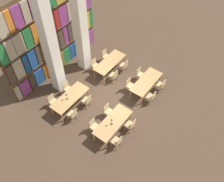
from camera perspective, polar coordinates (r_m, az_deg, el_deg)
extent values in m
plane|color=#4C3828|center=(14.50, -0.44, -1.48)|extent=(40.00, 40.00, 0.00)
cube|color=brown|center=(14.74, -13.67, 12.89)|extent=(6.90, 0.06, 5.50)
cube|color=brown|center=(16.49, -11.94, 5.34)|extent=(6.90, 0.35, 0.03)
cube|color=tan|center=(14.97, -20.73, -0.41)|extent=(0.28, 0.20, 1.03)
cube|color=#84387A|center=(15.11, -19.32, 0.75)|extent=(0.62, 0.20, 1.03)
cube|color=#47382D|center=(15.28, -17.78, 2.03)|extent=(0.36, 0.20, 1.03)
cube|color=navy|center=(15.46, -16.38, 3.19)|extent=(0.62, 0.20, 1.03)
cube|color=orange|center=(15.67, -14.86, 4.43)|extent=(0.37, 0.20, 1.03)
cube|color=#84387A|center=(15.85, -13.72, 5.36)|extent=(0.46, 0.20, 1.03)
cube|color=tan|center=(16.03, -12.63, 6.25)|extent=(0.30, 0.20, 1.03)
cube|color=#B7932D|center=(16.20, -11.65, 7.04)|extent=(0.40, 0.20, 1.03)
cube|color=#236B38|center=(16.43, -10.45, 8.00)|extent=(0.54, 0.20, 1.03)
cube|color=navy|center=(16.67, -9.26, 8.95)|extent=(0.40, 0.20, 1.03)
cube|color=navy|center=(16.87, -8.35, 9.67)|extent=(0.31, 0.20, 1.03)
cube|color=tan|center=(17.07, -7.50, 10.33)|extent=(0.35, 0.20, 1.03)
cube|color=#236B38|center=(17.32, -6.45, 11.15)|extent=(0.48, 0.20, 1.03)
cube|color=#84387A|center=(17.64, -5.21, 12.11)|extent=(0.59, 0.20, 1.03)
cube|color=brown|center=(15.58, -12.75, 8.93)|extent=(6.90, 0.35, 0.03)
cube|color=#47382D|center=(13.96, -22.22, 3.51)|extent=(0.37, 0.20, 1.20)
cube|color=tan|center=(14.12, -20.66, 4.75)|extent=(0.55, 0.20, 1.20)
cube|color=navy|center=(14.28, -19.16, 5.93)|extent=(0.29, 0.20, 1.20)
cube|color=navy|center=(14.44, -17.87, 6.94)|extent=(0.49, 0.20, 1.20)
cube|color=#47382D|center=(14.64, -16.44, 8.04)|extent=(0.37, 0.20, 1.20)
cube|color=#B7932D|center=(14.84, -15.08, 9.09)|extent=(0.54, 0.20, 1.20)
cube|color=tan|center=(15.09, -13.50, 10.29)|extent=(0.56, 0.20, 1.20)
cube|color=#47382D|center=(15.38, -11.90, 11.49)|extent=(0.55, 0.20, 1.20)
cube|color=#84387A|center=(15.61, -10.69, 12.38)|extent=(0.29, 0.20, 1.20)
cube|color=#47382D|center=(15.80, -9.75, 13.07)|extent=(0.30, 0.20, 1.20)
cube|color=tan|center=(16.06, -8.56, 13.92)|extent=(0.57, 0.20, 1.20)
cube|color=maroon|center=(16.43, -6.99, 15.04)|extent=(0.68, 0.20, 1.20)
cube|color=#B7932D|center=(16.75, -5.70, 15.94)|extent=(0.30, 0.20, 1.20)
cube|color=#236B38|center=(16.95, -4.96, 16.44)|extent=(0.26, 0.20, 1.20)
cube|color=brown|center=(14.74, -13.68, 12.93)|extent=(6.90, 0.35, 0.03)
cube|color=#236B38|center=(13.10, -23.93, 7.53)|extent=(0.37, 0.20, 1.14)
cube|color=tan|center=(13.25, -22.37, 8.71)|extent=(0.46, 0.20, 1.14)
cube|color=tan|center=(13.45, -20.61, 10.02)|extent=(0.57, 0.20, 1.14)
cube|color=#236B38|center=(13.67, -18.78, 11.36)|extent=(0.47, 0.20, 1.14)
cube|color=orange|center=(13.86, -17.38, 12.37)|extent=(0.32, 0.20, 1.14)
cube|color=orange|center=(14.01, -16.36, 13.09)|extent=(0.30, 0.20, 1.14)
cube|color=tan|center=(14.22, -14.96, 14.08)|extent=(0.48, 0.20, 1.14)
cube|color=maroon|center=(14.52, -13.19, 15.30)|extent=(0.66, 0.20, 1.14)
cube|color=#84387A|center=(14.88, -11.29, 16.58)|extent=(0.61, 0.20, 1.14)
cube|color=tan|center=(15.25, -9.47, 17.77)|extent=(0.61, 0.20, 1.14)
cube|color=#236B38|center=(15.65, -7.69, 18.90)|extent=(0.59, 0.20, 1.14)
cube|color=#84387A|center=(16.05, -6.07, 19.91)|extent=(0.63, 0.20, 1.14)
cube|color=brown|center=(13.98, -14.75, 17.40)|extent=(6.90, 0.35, 0.03)
cube|color=tan|center=(12.48, -24.18, 13.41)|extent=(0.51, 0.20, 1.12)
cube|color=orange|center=(12.65, -22.60, 14.50)|extent=(0.31, 0.20, 1.12)
cube|color=#84387A|center=(12.83, -21.02, 15.58)|extent=(0.50, 0.20, 1.12)
cube|color=tan|center=(13.05, -19.27, 16.74)|extent=(0.39, 0.20, 1.12)
cube|color=#84387A|center=(13.28, -17.62, 17.82)|extent=(0.45, 0.20, 1.12)
cube|color=maroon|center=(13.54, -15.92, 18.89)|extent=(0.48, 0.20, 1.12)
cube|color=silver|center=(13.30, -13.85, 9.54)|extent=(0.61, 0.61, 6.00)
cube|color=silver|center=(14.47, -7.24, 14.42)|extent=(0.61, 0.61, 6.00)
cube|color=tan|center=(12.63, 0.18, -7.14)|extent=(2.28, 0.90, 0.04)
cylinder|color=tan|center=(12.42, -1.42, -12.23)|extent=(0.07, 0.07, 0.72)
cylinder|color=tan|center=(13.32, 4.21, -5.75)|extent=(0.07, 0.07, 0.72)
cylinder|color=tan|center=(12.67, -4.11, -10.42)|extent=(0.07, 0.07, 0.72)
cylinder|color=tan|center=(13.55, 1.61, -4.20)|extent=(0.07, 0.07, 0.72)
cylinder|color=tan|center=(12.62, -0.18, -12.03)|extent=(0.04, 0.04, 0.41)
cylinder|color=tan|center=(12.76, 0.82, -10.89)|extent=(0.04, 0.04, 0.41)
cylinder|color=tan|center=(12.53, 1.10, -12.86)|extent=(0.04, 0.04, 0.41)
cylinder|color=tan|center=(12.67, 2.08, -11.69)|extent=(0.04, 0.04, 0.41)
cube|color=tan|center=(12.45, 0.97, -11.38)|extent=(0.42, 0.40, 0.04)
cube|color=tan|center=(12.19, 1.70, -11.32)|extent=(0.40, 0.03, 0.42)
cylinder|color=tan|center=(13.07, -2.76, -8.57)|extent=(0.04, 0.04, 0.41)
cylinder|color=tan|center=(12.94, -3.77, -9.65)|extent=(0.04, 0.04, 0.41)
cylinder|color=tan|center=(13.20, -3.92, -7.80)|extent=(0.04, 0.04, 0.41)
cylinder|color=tan|center=(13.06, -4.93, -8.86)|extent=(0.04, 0.04, 0.41)
cube|color=tan|center=(12.88, -3.89, -8.20)|extent=(0.42, 0.40, 0.04)
cube|color=tan|center=(12.75, -4.59, -7.22)|extent=(0.40, 0.03, 0.42)
cylinder|color=tan|center=(13.10, 2.97, -8.36)|extent=(0.04, 0.04, 0.41)
cylinder|color=tan|center=(13.27, 3.87, -7.30)|extent=(0.04, 0.04, 0.41)
cylinder|color=tan|center=(13.02, 4.21, -9.12)|extent=(0.04, 0.04, 0.41)
cylinder|color=tan|center=(13.18, 5.10, -8.03)|extent=(0.04, 0.04, 0.41)
cube|color=tan|center=(12.95, 4.09, -7.68)|extent=(0.42, 0.40, 0.04)
cube|color=tan|center=(12.71, 4.85, -7.55)|extent=(0.40, 0.03, 0.42)
cylinder|color=tan|center=(13.57, 0.38, -5.17)|extent=(0.04, 0.04, 0.41)
cylinder|color=tan|center=(13.41, -0.55, -6.18)|extent=(0.04, 0.04, 0.41)
cylinder|color=tan|center=(13.69, -0.77, -4.47)|extent=(0.04, 0.04, 0.41)
cylinder|color=tan|center=(13.53, -1.70, -5.46)|extent=(0.04, 0.04, 0.41)
cube|color=tan|center=(13.37, -0.67, -4.77)|extent=(0.42, 0.40, 0.04)
cube|color=tan|center=(13.25, -1.31, -3.81)|extent=(0.40, 0.03, 0.42)
cylinder|color=brown|center=(12.54, -0.09, -7.57)|extent=(0.14, 0.14, 0.01)
cylinder|color=brown|center=(12.38, -0.09, -7.12)|extent=(0.02, 0.02, 0.35)
cone|color=brown|center=(12.20, -0.09, -6.58)|extent=(0.11, 0.11, 0.07)
cube|color=tan|center=(14.44, 7.85, 2.15)|extent=(2.28, 0.90, 0.04)
cylinder|color=tan|center=(14.01, 6.69, -2.13)|extent=(0.07, 0.07, 0.72)
cylinder|color=tan|center=(15.28, 10.96, 2.91)|extent=(0.07, 0.07, 0.72)
cylinder|color=tan|center=(14.23, 4.18, -0.72)|extent=(0.07, 0.07, 0.72)
cylinder|color=tan|center=(15.48, 8.60, 4.14)|extent=(0.07, 0.07, 0.72)
cylinder|color=tan|center=(14.27, 7.73, -1.98)|extent=(0.04, 0.04, 0.41)
cylinder|color=tan|center=(14.47, 8.48, -1.08)|extent=(0.04, 0.04, 0.41)
cylinder|color=tan|center=(14.18, 8.89, -2.63)|extent=(0.04, 0.04, 0.41)
cylinder|color=tan|center=(14.39, 9.63, -1.71)|extent=(0.04, 0.04, 0.41)
cube|color=tan|center=(14.15, 8.79, -1.29)|extent=(0.42, 0.40, 0.04)
cube|color=tan|center=(13.93, 9.55, -1.06)|extent=(0.40, 0.03, 0.42)
cylinder|color=tan|center=(14.76, 5.19, 0.74)|extent=(0.04, 0.04, 0.41)
cylinder|color=tan|center=(14.56, 4.41, -0.12)|extent=(0.04, 0.04, 0.41)
cylinder|color=tan|center=(14.87, 4.10, 1.34)|extent=(0.04, 0.04, 0.41)
cylinder|color=tan|center=(14.67, 3.31, 0.49)|extent=(0.04, 0.04, 0.41)
cube|color=tan|center=(14.54, 4.30, 1.18)|extent=(0.42, 0.40, 0.04)
cube|color=tan|center=(14.44, 3.75, 2.12)|extent=(0.40, 0.03, 0.42)
cylinder|color=tan|center=(14.92, 9.98, 0.72)|extent=(0.04, 0.04, 0.41)
cylinder|color=tan|center=(15.15, 10.67, 1.54)|extent=(0.04, 0.04, 0.41)
cylinder|color=tan|center=(14.84, 11.10, 0.12)|extent=(0.04, 0.04, 0.41)
cylinder|color=tan|center=(15.07, 11.77, 0.95)|extent=(0.04, 0.04, 0.41)
cube|color=tan|center=(14.83, 11.01, 1.40)|extent=(0.42, 0.40, 0.04)
cube|color=tan|center=(14.62, 11.76, 1.66)|extent=(0.40, 0.03, 0.42)
cylinder|color=tan|center=(15.42, 7.47, 3.23)|extent=(0.04, 0.04, 0.41)
cylinder|color=tan|center=(15.20, 6.75, 2.45)|extent=(0.04, 0.04, 0.41)
cylinder|color=tan|center=(15.53, 6.41, 3.79)|extent=(0.04, 0.04, 0.41)
cylinder|color=tan|center=(15.31, 5.68, 3.02)|extent=(0.04, 0.04, 0.41)
cube|color=tan|center=(15.20, 6.65, 3.70)|extent=(0.42, 0.40, 0.04)
cube|color=tan|center=(15.10, 6.14, 4.61)|extent=(0.40, 0.03, 0.42)
cube|color=tan|center=(13.75, -9.61, -1.43)|extent=(2.28, 0.90, 0.04)
cylinder|color=tan|center=(13.50, -11.32, -5.98)|extent=(0.07, 0.07, 0.72)
cylinder|color=tan|center=(14.31, -5.46, -0.43)|extent=(0.07, 0.07, 0.72)
cylinder|color=tan|center=(13.87, -13.49, -4.39)|extent=(0.07, 0.07, 0.72)
cylinder|color=tan|center=(14.66, -7.66, 0.92)|extent=(0.07, 0.07, 0.72)
cylinder|color=tan|center=(13.65, -10.06, -5.90)|extent=(0.04, 0.04, 0.41)
cylinder|color=tan|center=(13.77, -9.03, -4.92)|extent=(0.04, 0.04, 0.41)
cylinder|color=tan|center=(13.49, -9.01, -6.64)|extent=(0.04, 0.04, 0.41)
cylinder|color=tan|center=(13.62, -7.99, -5.64)|extent=(0.04, 0.04, 0.41)
cube|color=tan|center=(13.45, -9.14, -5.24)|extent=(0.42, 0.40, 0.04)
cube|color=tan|center=(13.18, -8.67, -5.08)|extent=(0.40, 0.03, 0.42)
cylinder|color=tan|center=(14.27, -11.97, -2.89)|extent=(0.04, 0.04, 0.41)
cylinder|color=tan|center=(14.15, -12.99, -3.81)|extent=(0.04, 0.04, 0.41)
cylinder|color=tan|center=(14.45, -12.92, -2.23)|extent=(0.04, 0.04, 0.41)
cylinder|color=tan|center=(14.33, -13.93, -3.13)|extent=(0.04, 0.04, 0.41)
cube|color=tan|center=(14.12, -13.11, -2.47)|extent=(0.42, 0.40, 0.04)
cube|color=tan|center=(14.05, -13.79, -1.53)|extent=(0.40, 0.03, 0.42)
cylinder|color=tan|center=(14.08, -6.84, -2.82)|extent=(0.04, 0.04, 0.41)
cylinder|color=tan|center=(14.23, -5.88, -1.90)|extent=(0.04, 0.04, 0.41)
cylinder|color=tan|center=(13.93, -5.79, -3.49)|extent=(0.04, 0.04, 0.41)
cylinder|color=tan|center=(14.08, -4.84, -2.56)|extent=(0.04, 0.04, 0.41)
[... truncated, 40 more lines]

